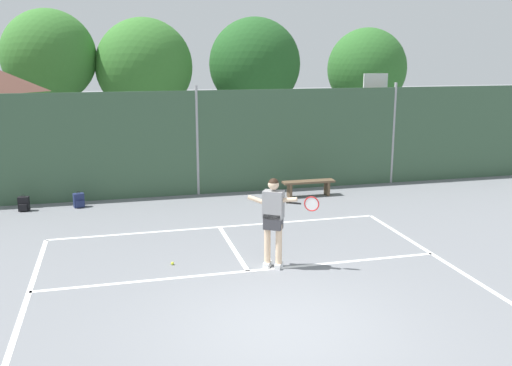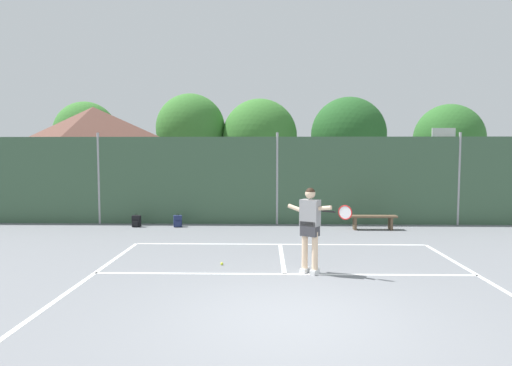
{
  "view_description": "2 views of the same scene",
  "coord_description": "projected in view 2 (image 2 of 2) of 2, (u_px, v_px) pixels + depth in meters",
  "views": [
    {
      "loc": [
        -2.47,
        -7.86,
        4.25
      ],
      "look_at": [
        1.28,
        6.82,
        0.77
      ],
      "focal_mm": 39.81,
      "sensor_mm": 36.0,
      "label": 1
    },
    {
      "loc": [
        -0.4,
        -6.7,
        2.61
      ],
      "look_at": [
        -0.71,
        6.75,
        1.66
      ],
      "focal_mm": 30.55,
      "sensor_mm": 36.0,
      "label": 2
    }
  ],
  "objects": [
    {
      "name": "basketball_hoop",
      "position": [
        442.0,
        160.0,
        17.08
      ],
      "size": [
        0.9,
        0.67,
        3.55
      ],
      "color": "#284CB2",
      "rests_on": "ground"
    },
    {
      "name": "clubhouse_building",
      "position": [
        94.0,
        155.0,
        20.7
      ],
      "size": [
        5.79,
        5.67,
        4.75
      ],
      "color": "beige",
      "rests_on": "ground"
    },
    {
      "name": "backpack_black",
      "position": [
        136.0,
        221.0,
        15.23
      ],
      "size": [
        0.3,
        0.27,
        0.46
      ],
      "color": "black",
      "rests_on": "ground"
    },
    {
      "name": "tennis_ball",
      "position": [
        222.0,
        264.0,
        10.07
      ],
      "size": [
        0.07,
        0.07,
        0.07
      ],
      "primitive_type": "sphere",
      "color": "#CCE033",
      "rests_on": "ground"
    },
    {
      "name": "tennis_player",
      "position": [
        311.0,
        222.0,
        9.31
      ],
      "size": [
        1.3,
        0.72,
        1.85
      ],
      "color": "silver",
      "rests_on": "ground"
    },
    {
      "name": "backpack_navy",
      "position": [
        178.0,
        221.0,
        15.22
      ],
      "size": [
        0.32,
        0.3,
        0.46
      ],
      "color": "navy",
      "rests_on": "ground"
    },
    {
      "name": "courtside_bench",
      "position": [
        373.0,
        219.0,
        14.66
      ],
      "size": [
        1.6,
        0.36,
        0.48
      ],
      "color": "brown",
      "rests_on": "ground"
    },
    {
      "name": "ground_plane",
      "position": [
        291.0,
        318.0,
        6.85
      ],
      "size": [
        120.0,
        120.0,
        0.0
      ],
      "primitive_type": "plane",
      "color": "slate"
    },
    {
      "name": "chainlink_fence",
      "position": [
        277.0,
        181.0,
        15.72
      ],
      "size": [
        26.09,
        0.09,
        3.32
      ],
      "color": "#38563D",
      "rests_on": "ground"
    },
    {
      "name": "treeline_backdrop",
      "position": [
        277.0,
        135.0,
        27.01
      ],
      "size": [
        26.66,
        4.16,
        6.24
      ],
      "color": "brown",
      "rests_on": "ground"
    },
    {
      "name": "court_markings",
      "position": [
        289.0,
        304.0,
        7.5
      ],
      "size": [
        8.3,
        11.1,
        0.01
      ],
      "color": "white",
      "rests_on": "ground"
    }
  ]
}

